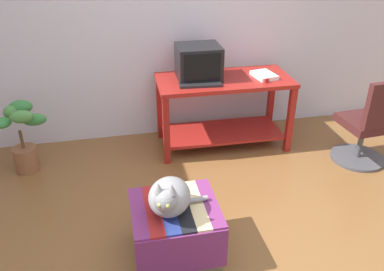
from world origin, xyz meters
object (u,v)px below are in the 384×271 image
at_px(book, 264,75).
at_px(potted_plant, 22,137).
at_px(desk, 223,100).
at_px(tv_monitor, 198,63).
at_px(keyboard, 200,84).
at_px(ottoman_with_blanket, 176,230).
at_px(stapler, 265,79).
at_px(cat, 169,197).
at_px(office_chair, 368,127).

bearing_deg(book, potted_plant, 171.31).
distance_m(desk, tv_monitor, 0.47).
distance_m(keyboard, potted_plant, 1.73).
distance_m(tv_monitor, keyboard, 0.24).
xyz_separation_m(tv_monitor, book, (0.64, -0.11, -0.14)).
bearing_deg(tv_monitor, potted_plant, -173.66).
bearing_deg(ottoman_with_blanket, tv_monitor, 71.60).
xyz_separation_m(tv_monitor, stapler, (0.61, -0.21, -0.14)).
height_order(book, ottoman_with_blanket, book).
distance_m(keyboard, book, 0.67).
bearing_deg(cat, keyboard, 88.83).
bearing_deg(stapler, ottoman_with_blanket, -133.93).
relative_size(book, cat, 0.56).
height_order(desk, book, book).
relative_size(keyboard, office_chair, 0.45).
height_order(tv_monitor, potted_plant, tv_monitor).
xyz_separation_m(keyboard, potted_plant, (-1.68, 0.04, -0.40)).
bearing_deg(tv_monitor, stapler, -18.07).
bearing_deg(potted_plant, keyboard, -1.21).
relative_size(tv_monitor, ottoman_with_blanket, 0.71).
bearing_deg(cat, potted_plant, 148.97).
bearing_deg(desk, ottoman_with_blanket, -116.27).
distance_m(office_chair, stapler, 1.08).
height_order(tv_monitor, ottoman_with_blanket, tv_monitor).
distance_m(potted_plant, stapler, 2.35).
xyz_separation_m(office_chair, stapler, (-0.89, 0.49, 0.37)).
bearing_deg(book, desk, 162.41).
height_order(desk, stapler, stapler).
xyz_separation_m(desk, potted_plant, (-1.95, -0.10, -0.15)).
bearing_deg(tv_monitor, desk, -12.04).
relative_size(ottoman_with_blanket, potted_plant, 0.89).
height_order(keyboard, book, book).
distance_m(tv_monitor, stapler, 0.66).
bearing_deg(keyboard, ottoman_with_blanket, -104.81).
distance_m(book, potted_plant, 2.38).
bearing_deg(cat, book, 70.39).
xyz_separation_m(desk, cat, (-0.80, -1.51, 0.03)).
xyz_separation_m(tv_monitor, cat, (-0.55, -1.57, -0.36)).
height_order(desk, ottoman_with_blanket, desk).
distance_m(desk, stapler, 0.47).
distance_m(keyboard, stapler, 0.64).
bearing_deg(stapler, cat, -133.98).
relative_size(desk, ottoman_with_blanket, 2.26).
bearing_deg(cat, desk, 81.81).
height_order(keyboard, stapler, stapler).
xyz_separation_m(book, office_chair, (0.86, -0.59, -0.37)).
relative_size(cat, stapler, 4.17).
xyz_separation_m(potted_plant, office_chair, (3.21, -0.55, 0.03)).
height_order(desk, office_chair, office_chair).
bearing_deg(stapler, tv_monitor, 157.48).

